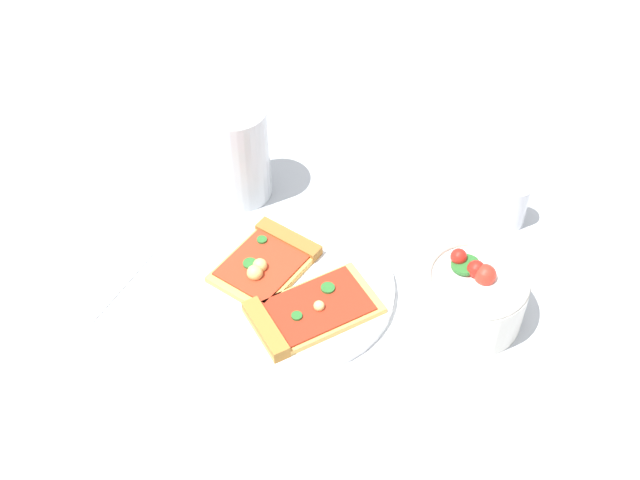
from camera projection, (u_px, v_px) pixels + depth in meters
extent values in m
plane|color=silver|center=(270.00, 294.00, 0.97)|extent=(2.40, 2.40, 0.00)
cylinder|color=white|center=(296.00, 289.00, 0.97)|extent=(0.23, 0.23, 0.01)
cube|color=#E5B256|center=(264.00, 265.00, 0.98)|extent=(0.11, 0.13, 0.01)
cube|color=#A36B2D|center=(289.00, 240.00, 1.00)|extent=(0.09, 0.03, 0.01)
cube|color=red|center=(264.00, 262.00, 0.98)|extent=(0.09, 0.11, 0.00)
cylinder|color=#2D722D|center=(250.00, 263.00, 0.97)|extent=(0.02, 0.02, 0.00)
sphere|color=#EAD172|center=(254.00, 273.00, 0.96)|extent=(0.02, 0.02, 0.02)
sphere|color=#EAD172|center=(260.00, 265.00, 0.96)|extent=(0.02, 0.02, 0.02)
cylinder|color=#2D722D|center=(262.00, 240.00, 1.00)|extent=(0.01, 0.01, 0.00)
cube|color=#E5B256|center=(315.00, 310.00, 0.93)|extent=(0.15, 0.16, 0.01)
cube|color=#B77A33|center=(266.00, 329.00, 0.91)|extent=(0.08, 0.06, 0.02)
cube|color=#B22D19|center=(315.00, 307.00, 0.93)|extent=(0.13, 0.14, 0.00)
cylinder|color=#2D722D|center=(297.00, 316.00, 0.92)|extent=(0.01, 0.01, 0.00)
sphere|color=#F2D87F|center=(319.00, 306.00, 0.92)|extent=(0.01, 0.01, 0.01)
cylinder|color=#2D722D|center=(328.00, 288.00, 0.94)|extent=(0.02, 0.02, 0.00)
cylinder|color=white|center=(473.00, 298.00, 0.93)|extent=(0.12, 0.12, 0.07)
torus|color=white|center=(477.00, 278.00, 0.90)|extent=(0.12, 0.12, 0.01)
sphere|color=red|center=(485.00, 275.00, 0.90)|extent=(0.03, 0.03, 0.03)
sphere|color=red|center=(459.00, 257.00, 0.91)|extent=(0.02, 0.02, 0.02)
sphere|color=red|center=(476.00, 269.00, 0.90)|extent=(0.02, 0.02, 0.02)
cylinder|color=#2D722D|center=(465.00, 265.00, 0.91)|extent=(0.04, 0.04, 0.01)
cylinder|color=silver|center=(238.00, 153.00, 1.04)|extent=(0.08, 0.08, 0.14)
cylinder|color=black|center=(239.00, 160.00, 1.05)|extent=(0.07, 0.07, 0.11)
cube|color=white|center=(87.00, 271.00, 0.99)|extent=(0.11, 0.12, 0.00)
cylinder|color=silver|center=(513.00, 205.00, 1.03)|extent=(0.03, 0.03, 0.06)
cone|color=silver|center=(519.00, 183.00, 1.00)|extent=(0.03, 0.03, 0.01)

